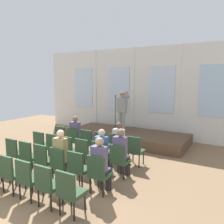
% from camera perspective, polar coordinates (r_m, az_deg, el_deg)
% --- Properties ---
extents(ground_plane, '(17.83, 17.83, 0.00)m').
position_cam_1_polar(ground_plane, '(5.91, -22.93, -19.31)').
color(ground_plane, '#846647').
extents(rear_partition, '(10.81, 0.14, 4.12)m').
position_cam_1_polar(rear_partition, '(10.79, 7.06, 5.02)').
color(rear_partition, silver).
rests_on(rear_partition, ground).
extents(stage_platform, '(5.12, 2.04, 0.41)m').
position_cam_1_polar(stage_platform, '(9.91, 3.65, -6.14)').
color(stage_platform, brown).
rests_on(stage_platform, ground).
extents(speaker, '(0.50, 0.69, 1.73)m').
position_cam_1_polar(speaker, '(9.69, 2.54, 0.86)').
color(speaker, gray).
rests_on(speaker, stage_platform).
extents(mic_stand, '(0.28, 0.28, 1.56)m').
position_cam_1_polar(mic_stand, '(10.17, 0.84, -2.63)').
color(mic_stand, black).
rests_on(mic_stand, stage_platform).
extents(chair_r0_c0, '(0.46, 0.44, 0.94)m').
position_cam_1_polar(chair_r0_c0, '(8.75, -12.34, -6.05)').
color(chair_r0_c0, black).
rests_on(chair_r0_c0, ground).
extents(chair_r0_c1, '(0.46, 0.44, 0.94)m').
position_cam_1_polar(chair_r0_c1, '(8.37, -9.31, -6.62)').
color(chair_r0_c1, black).
rests_on(chair_r0_c1, ground).
extents(audience_r0_c1, '(0.36, 0.39, 1.35)m').
position_cam_1_polar(audience_r0_c1, '(8.38, -9.00, -5.09)').
color(audience_r0_c1, '#2D2D33').
rests_on(audience_r0_c1, ground).
extents(chair_r0_c2, '(0.46, 0.44, 0.94)m').
position_cam_1_polar(chair_r0_c2, '(8.01, -6.00, -7.23)').
color(chair_r0_c2, black).
rests_on(chair_r0_c2, ground).
extents(chair_r0_c3, '(0.46, 0.44, 0.94)m').
position_cam_1_polar(chair_r0_c3, '(7.69, -2.38, -7.87)').
color(chair_r0_c3, black).
rests_on(chair_r0_c3, ground).
extents(chair_r0_c4, '(0.46, 0.44, 0.94)m').
position_cam_1_polar(chair_r0_c4, '(7.40, 1.55, -8.52)').
color(chair_r0_c4, black).
rests_on(chair_r0_c4, ground).
extents(audience_r0_c4, '(0.36, 0.39, 1.30)m').
position_cam_1_polar(audience_r0_c4, '(7.41, 1.87, -6.98)').
color(audience_r0_c4, '#2D2D33').
rests_on(audience_r0_c4, ground).
extents(chair_r0_c5, '(0.46, 0.44, 0.94)m').
position_cam_1_polar(chair_r0_c5, '(7.14, 5.80, -9.18)').
color(chair_r0_c5, black).
rests_on(chair_r0_c5, ground).
extents(chair_r1_c0, '(0.46, 0.44, 0.94)m').
position_cam_1_polar(chair_r1_c0, '(8.07, -17.26, -7.47)').
color(chair_r1_c0, black).
rests_on(chair_r1_c0, ground).
extents(chair_r1_c1, '(0.46, 0.44, 0.94)m').
position_cam_1_polar(chair_r1_c1, '(7.65, -14.21, -8.21)').
color(chair_r1_c1, black).
rests_on(chair_r1_c1, ground).
extents(chair_r1_c2, '(0.46, 0.44, 0.94)m').
position_cam_1_polar(chair_r1_c2, '(7.26, -10.81, -9.00)').
color(chair_r1_c2, black).
rests_on(chair_r1_c2, ground).
extents(chair_r1_c3, '(0.46, 0.44, 0.94)m').
position_cam_1_polar(chair_r1_c3, '(6.89, -7.01, -9.84)').
color(chair_r1_c3, black).
rests_on(chair_r1_c3, ground).
extents(chair_r1_c4, '(0.46, 0.44, 0.94)m').
position_cam_1_polar(chair_r1_c4, '(6.57, -2.80, -10.73)').
color(chair_r1_c4, black).
rests_on(chair_r1_c4, ground).
extents(audience_r1_c4, '(0.36, 0.39, 1.28)m').
position_cam_1_polar(audience_r1_c4, '(6.58, -2.40, -9.07)').
color(audience_r1_c4, '#2D2D33').
rests_on(audience_r1_c4, ground).
extents(chair_r1_c5, '(0.46, 0.44, 0.94)m').
position_cam_1_polar(chair_r1_c5, '(6.28, 1.86, -11.63)').
color(chair_r1_c5, black).
rests_on(chair_r1_c5, ground).
extents(audience_r1_c5, '(0.36, 0.39, 1.35)m').
position_cam_1_polar(audience_r1_c5, '(6.28, 2.22, -9.59)').
color(audience_r1_c5, '#2D2D33').
rests_on(audience_r1_c5, ground).
extents(chair_r2_c0, '(0.46, 0.44, 0.94)m').
position_cam_1_polar(chair_r2_c0, '(7.45, -23.09, -9.07)').
color(chair_r2_c0, black).
rests_on(chair_r2_c0, ground).
extents(chair_r2_c1, '(0.46, 0.44, 0.94)m').
position_cam_1_polar(chair_r2_c1, '(7.00, -20.12, -10.02)').
color(chair_r2_c1, black).
rests_on(chair_r2_c1, ground).
extents(chair_r2_c2, '(0.46, 0.44, 0.94)m').
position_cam_1_polar(chair_r2_c2, '(6.57, -16.74, -11.07)').
color(chair_r2_c2, black).
rests_on(chair_r2_c2, ground).
extents(chair_r2_c3, '(0.46, 0.44, 0.94)m').
position_cam_1_polar(chair_r2_c3, '(6.17, -12.87, -12.22)').
color(chair_r2_c3, black).
rests_on(chair_r2_c3, ground).
extents(audience_r2_c3, '(0.36, 0.39, 1.39)m').
position_cam_1_polar(audience_r2_c3, '(6.14, -12.44, -9.99)').
color(audience_r2_c3, '#2D2D33').
rests_on(audience_r2_c3, ground).
extents(chair_r2_c4, '(0.46, 0.44, 0.94)m').
position_cam_1_polar(chair_r2_c4, '(5.80, -8.44, -13.45)').
color(chair_r2_c4, black).
rests_on(chair_r2_c4, ground).
extents(chair_r2_c5, '(0.46, 0.44, 0.94)m').
position_cam_1_polar(chair_r2_c5, '(5.47, -3.39, -14.75)').
color(chair_r2_c5, black).
rests_on(chair_r2_c5, ground).
extents(audience_r2_c5, '(0.36, 0.39, 1.35)m').
position_cam_1_polar(audience_r2_c5, '(5.45, -2.94, -12.41)').
color(audience_r2_c5, '#2D2D33').
rests_on(audience_r2_c5, ground).
extents(chair_r3_c2, '(0.46, 0.44, 0.94)m').
position_cam_1_polar(chair_r3_c2, '(5.98, -24.06, -13.43)').
color(chair_r3_c2, black).
rests_on(chair_r3_c2, ground).
extents(chair_r3_c3, '(0.46, 0.44, 0.94)m').
position_cam_1_polar(chair_r3_c3, '(5.53, -20.32, -15.00)').
color(chair_r3_c3, black).
rests_on(chair_r3_c3, ground).
extents(chair_r3_c4, '(0.46, 0.44, 0.94)m').
position_cam_1_polar(chair_r3_c4, '(5.11, -15.89, -16.76)').
color(chair_r3_c4, black).
rests_on(chair_r3_c4, ground).
extents(chair_r3_c5, '(0.46, 0.44, 0.94)m').
position_cam_1_polar(chair_r3_c5, '(4.74, -10.60, -18.69)').
color(chair_r3_c5, black).
rests_on(chair_r3_c5, ground).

